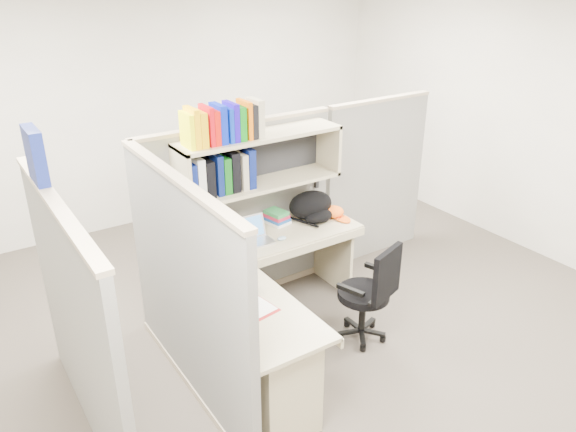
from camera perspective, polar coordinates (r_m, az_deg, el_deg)
ground at (r=4.61m, az=1.01°, el=-13.02°), size 6.00×6.00×0.00m
room_shell at (r=3.84m, az=1.19°, el=6.53°), size 6.00×6.00×6.00m
cubicle at (r=4.30m, az=-6.37°, el=-1.84°), size 3.79×1.84×1.95m
desk at (r=3.97m, az=-1.53°, el=-12.05°), size 1.74×1.75×0.73m
laptop at (r=4.49m, az=-3.43°, el=-1.60°), size 0.29×0.29×0.21m
backpack at (r=4.90m, az=2.68°, el=0.94°), size 0.41×0.32×0.24m
orange_cap at (r=4.99m, az=4.66°, el=0.43°), size 0.23×0.25×0.10m
snack_canister at (r=3.90m, az=-3.85°, el=-6.88°), size 0.09×0.09×0.09m
tissue_box at (r=3.46m, az=-4.89°, el=-10.31°), size 0.15×0.15×0.20m
mouse at (r=4.57m, az=-0.63°, el=-2.28°), size 0.09×0.07×0.03m
paper_cup at (r=4.70m, az=-3.74°, el=-1.13°), size 0.08×0.08×0.10m
book_stack at (r=4.86m, az=-1.19°, el=-0.08°), size 0.20×0.25×0.11m
loose_paper at (r=3.75m, az=-3.44°, el=-9.11°), size 0.23×0.28×0.00m
task_chair at (r=4.54m, az=8.02°, el=-9.20°), size 0.50×0.46×0.87m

